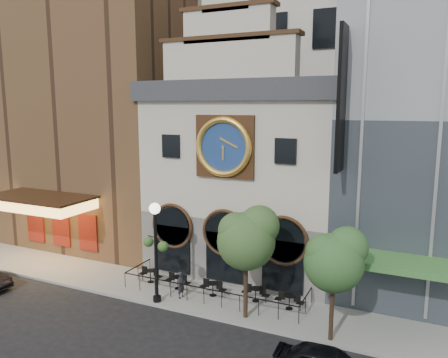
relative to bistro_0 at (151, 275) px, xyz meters
name	(u,v)px	position (x,y,z in m)	size (l,w,h in m)	color
ground	(193,316)	(4.37, -2.49, -0.61)	(120.00, 120.00, 0.00)	black
sidewalk	(214,296)	(4.37, 0.01, -0.54)	(44.00, 5.00, 0.15)	gray
clock_building	(250,170)	(4.37, 5.33, 6.07)	(12.60, 8.78, 18.65)	#605E5B
theater_building	(110,84)	(-8.63, 7.47, 11.99)	(14.00, 15.60, 25.00)	brown
cafe_railing	(214,287)	(4.37, 0.01, -0.01)	(10.60, 2.60, 0.90)	black
bistro_0	(151,275)	(0.00, 0.00, 0.00)	(1.58, 0.68, 0.90)	black
bistro_1	(178,281)	(2.03, -0.14, 0.00)	(1.58, 0.68, 0.90)	black
bistro_2	(213,288)	(4.34, -0.13, 0.00)	(1.58, 0.68, 0.90)	black
bistro_3	(256,293)	(6.81, 0.22, 0.00)	(1.58, 0.68, 0.90)	black
bistro_4	(289,301)	(8.77, 0.11, 0.00)	(1.58, 0.68, 0.90)	black
pedestrian	(181,285)	(2.83, -1.10, 0.30)	(0.55, 0.36, 1.52)	black
lamppost	(156,241)	(1.86, -2.09, 2.99)	(1.73, 0.93, 5.59)	black
tree_left	(247,236)	(7.04, -1.68, 3.83)	(3.04, 2.92, 5.85)	#382619
tree_right	(335,258)	(11.45, -2.06, 3.48)	(2.79, 2.69, 5.38)	#382619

